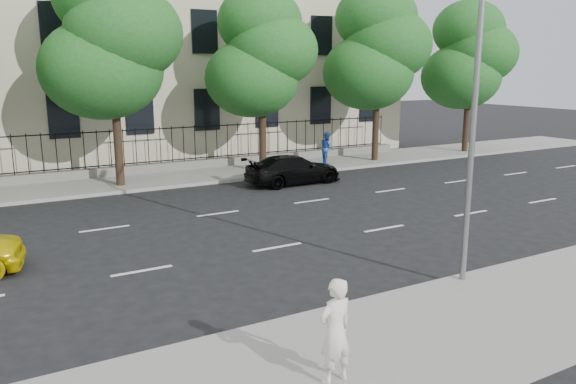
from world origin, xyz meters
The scene contains 13 objects.
ground centered at (0.00, 0.00, 0.00)m, with size 120.00×120.00×0.00m, color black.
near_sidewalk centered at (0.00, -4.00, 0.07)m, with size 60.00×4.00×0.15m, color gray.
far_sidewalk centered at (0.00, 14.00, 0.07)m, with size 60.00×4.00×0.15m, color gray.
lane_markings centered at (0.00, 4.75, 0.01)m, with size 49.60×4.62×0.01m, color silver, non-canonical shape.
iron_fence centered at (0.00, 15.70, 0.65)m, with size 30.00×0.50×2.20m.
street_light centered at (2.50, -1.77, 5.15)m, with size 0.25×3.32×8.05m.
tree_c centered at (-1.96, 13.36, 6.41)m, with size 5.89×5.50×9.80m.
tree_d centered at (5.04, 13.36, 5.84)m, with size 5.34×4.94×8.84m.
tree_e centered at (12.04, 13.36, 6.20)m, with size 5.71×5.31×9.46m.
tree_f centered at (19.04, 13.36, 5.88)m, with size 5.52×5.12×9.01m.
black_sedan centered at (5.08, 10.33, 0.66)m, with size 1.85×4.54×1.32m, color black.
woman_near centered at (-2.76, -4.53, 1.04)m, with size 0.65×0.43×1.78m, color white.
pedestrian_far centered at (8.93, 13.37, 1.00)m, with size 0.83×0.65×1.71m, color #204797.
Camera 1 is at (-7.50, -11.35, 5.14)m, focal length 35.00 mm.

